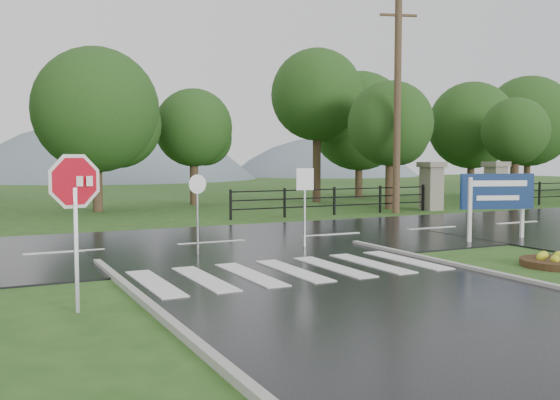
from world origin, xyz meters
TOP-DOWN VIEW (x-y plane):
  - ground at (0.00, 0.00)m, footprint 120.00×120.00m
  - main_road at (0.00, 10.00)m, footprint 90.00×8.00m
  - crosswalk at (0.00, 5.00)m, footprint 6.50×2.80m
  - pillar_west at (13.00, 16.00)m, footprint 1.00×1.00m
  - pillar_east at (17.00, 16.00)m, footprint 1.00×1.00m
  - fence_west at (7.75, 16.00)m, footprint 9.58×0.08m
  - hills at (3.49, 65.00)m, footprint 102.00×48.00m
  - treeline at (1.00, 24.00)m, footprint 83.20×5.20m
  - stop_sign at (-4.64, 3.56)m, footprint 1.14×0.39m
  - estate_billboard at (7.71, 6.81)m, footprint 2.20×0.76m
  - flower_bed at (5.74, 3.06)m, footprint 1.60×1.60m
  - reg_sign_small at (1.95, 8.03)m, footprint 0.48×0.10m
  - reg_sign_round at (-1.08, 8.04)m, footprint 0.47×0.10m
  - utility_pole_east at (10.62, 15.50)m, footprint 1.61×0.60m
  - entrance_tree_left at (11.74, 17.50)m, footprint 4.03×4.03m
  - entrance_tree_right at (19.86, 17.50)m, footprint 3.52×3.52m

SIDE VIEW (x-z plane):
  - hills at x=3.49m, z-range -39.54..8.46m
  - ground at x=0.00m, z-range 0.00..0.00m
  - main_road at x=0.00m, z-range -0.02..0.02m
  - treeline at x=1.00m, z-range -5.00..5.00m
  - crosswalk at x=0.00m, z-range 0.05..0.07m
  - flower_bed at x=5.74m, z-range -0.04..0.28m
  - fence_west at x=7.75m, z-range 0.12..1.32m
  - pillar_west at x=13.00m, z-range 0.06..2.30m
  - pillar_east at x=17.00m, z-range 0.06..2.30m
  - reg_sign_round at x=-1.08m, z-range 0.29..2.34m
  - estate_billboard at x=7.71m, z-range 0.37..2.36m
  - reg_sign_small at x=1.95m, z-range 0.45..2.63m
  - stop_sign at x=-4.64m, z-range 0.53..3.23m
  - entrance_tree_right at x=19.86m, z-range 1.01..6.62m
  - entrance_tree_left at x=11.74m, z-range 0.99..7.05m
  - utility_pole_east at x=10.62m, z-range 0.08..9.36m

